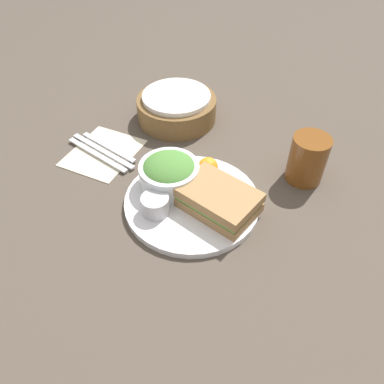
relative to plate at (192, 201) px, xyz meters
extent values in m
plane|color=#4C4238|center=(0.00, 0.00, -0.01)|extent=(4.00, 4.00, 0.00)
cylinder|color=silver|center=(0.00, 0.00, 0.00)|extent=(0.27, 0.27, 0.01)
cube|color=#A37A4C|center=(0.06, 0.00, 0.02)|extent=(0.17, 0.14, 0.02)
cube|color=#6BB24C|center=(0.06, 0.00, 0.03)|extent=(0.16, 0.13, 0.01)
cube|color=#A37A4C|center=(0.06, 0.00, 0.04)|extent=(0.17, 0.14, 0.02)
cylinder|color=white|center=(-0.06, 0.02, 0.03)|extent=(0.12, 0.12, 0.05)
ellipsoid|color=#4C8438|center=(-0.06, 0.02, 0.05)|extent=(0.11, 0.11, 0.06)
cylinder|color=#B7B7BC|center=(-0.05, -0.06, 0.03)|extent=(0.05, 0.05, 0.04)
sphere|color=orange|center=(0.00, 0.08, 0.03)|extent=(0.04, 0.04, 0.04)
cylinder|color=brown|center=(0.19, 0.18, 0.05)|extent=(0.08, 0.08, 0.10)
cylinder|color=brown|center=(-0.17, 0.26, 0.02)|extent=(0.20, 0.20, 0.06)
cylinder|color=white|center=(-0.17, 0.26, 0.06)|extent=(0.17, 0.17, 0.01)
cube|color=beige|center=(-0.26, 0.06, -0.01)|extent=(0.14, 0.17, 0.00)
cube|color=silver|center=(-0.26, 0.04, 0.00)|extent=(0.19, 0.06, 0.01)
cube|color=silver|center=(-0.26, 0.06, 0.00)|extent=(0.20, 0.06, 0.01)
cube|color=silver|center=(-0.26, 0.08, 0.00)|extent=(0.17, 0.05, 0.01)
camera|label=1|loc=(0.22, -0.48, 0.55)|focal=35.00mm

